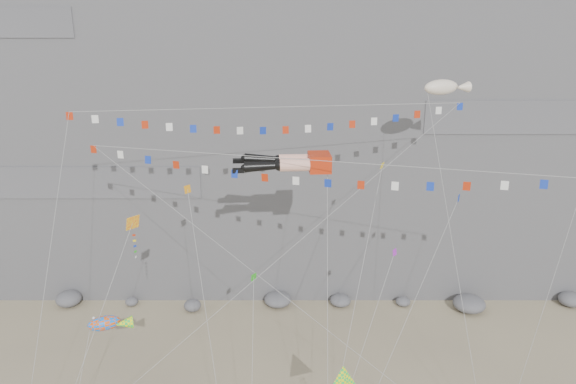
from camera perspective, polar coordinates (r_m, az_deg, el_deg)
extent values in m
cube|color=slate|center=(62.96, -0.93, 16.13)|extent=(80.00, 28.00, 50.00)
cube|color=#B6270B|center=(38.86, 3.21, 3.05)|extent=(1.60, 2.12, 1.20)
cylinder|color=#F2AC96|center=(38.12, 0.69, 2.78)|extent=(2.08, 1.01, 0.89)
sphere|color=black|center=(38.06, -0.84, 2.76)|extent=(0.81, 0.81, 0.81)
cone|color=black|center=(38.04, -2.65, 2.62)|extent=(2.47, 0.89, 0.83)
cube|color=black|center=(38.12, -5.08, 2.18)|extent=(0.81, 0.40, 0.30)
cylinder|color=#F2AC96|center=(39.28, 0.56, 3.23)|extent=(2.08, 1.01, 0.89)
sphere|color=black|center=(39.22, -0.92, 3.21)|extent=(0.81, 0.81, 0.81)
cone|color=black|center=(39.15, -2.68, 3.34)|extent=(2.49, 0.89, 0.89)
cube|color=black|center=(39.19, -5.05, 3.17)|extent=(0.81, 0.40, 0.30)
cylinder|color=gray|center=(35.78, 3.60, -12.99)|extent=(0.03, 0.03, 21.70)
cylinder|color=gray|center=(38.02, -13.12, -8.55)|extent=(0.03, 0.03, 28.60)
cylinder|color=gray|center=(37.01, 11.48, -11.52)|extent=(0.03, 0.03, 22.06)
cylinder|color=gray|center=(38.32, -19.55, -14.54)|extent=(0.03, 0.03, 16.19)
cylinder|color=gray|center=(40.85, 17.26, -6.11)|extent=(0.03, 0.03, 24.75)
cylinder|color=gray|center=(37.41, -8.14, -13.38)|extent=(0.03, 0.03, 19.16)
cylinder|color=gray|center=(36.53, 6.86, -17.63)|extent=(0.03, 0.03, 16.67)
cylinder|color=gray|center=(36.68, -3.68, -18.77)|extent=(0.03, 0.03, 13.57)
cylinder|color=gray|center=(36.31, 6.48, -13.00)|extent=(0.03, 0.03, 22.65)
cylinder|color=gray|center=(36.72, 11.27, -14.13)|extent=(0.03, 0.03, 19.65)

